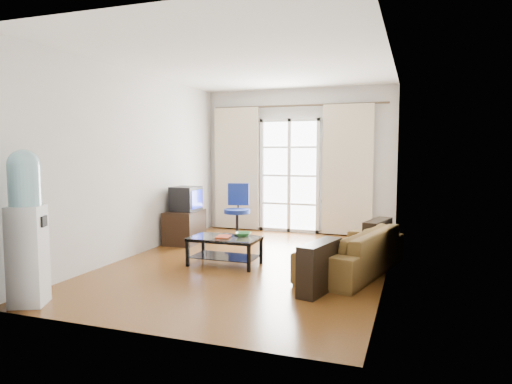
% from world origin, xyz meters
% --- Properties ---
extents(floor, '(5.20, 5.20, 0.00)m').
position_xyz_m(floor, '(0.00, 0.00, 0.00)').
color(floor, brown).
rests_on(floor, ground).
extents(ceiling, '(5.20, 5.20, 0.00)m').
position_xyz_m(ceiling, '(0.00, 0.00, 2.70)').
color(ceiling, white).
rests_on(ceiling, wall_back).
extents(wall_back, '(3.60, 0.02, 2.70)m').
position_xyz_m(wall_back, '(0.00, 2.60, 1.35)').
color(wall_back, silver).
rests_on(wall_back, floor).
extents(wall_front, '(3.60, 0.02, 2.70)m').
position_xyz_m(wall_front, '(0.00, -2.60, 1.35)').
color(wall_front, silver).
rests_on(wall_front, floor).
extents(wall_left, '(0.02, 5.20, 2.70)m').
position_xyz_m(wall_left, '(-1.80, 0.00, 1.35)').
color(wall_left, silver).
rests_on(wall_left, floor).
extents(wall_right, '(0.02, 5.20, 2.70)m').
position_xyz_m(wall_right, '(1.80, 0.00, 1.35)').
color(wall_right, silver).
rests_on(wall_right, floor).
extents(french_door, '(1.16, 0.06, 2.15)m').
position_xyz_m(french_door, '(-0.15, 2.54, 1.07)').
color(french_door, white).
rests_on(french_door, wall_back).
extents(curtain_rod, '(3.30, 0.04, 0.04)m').
position_xyz_m(curtain_rod, '(0.00, 2.50, 2.38)').
color(curtain_rod, '#4C3F2D').
rests_on(curtain_rod, wall_back).
extents(curtain_left, '(0.90, 0.07, 2.35)m').
position_xyz_m(curtain_left, '(-1.20, 2.48, 1.20)').
color(curtain_left, beige).
rests_on(curtain_left, curtain_rod).
extents(curtain_right, '(0.90, 0.07, 2.35)m').
position_xyz_m(curtain_right, '(0.95, 2.48, 1.20)').
color(curtain_right, beige).
rests_on(curtain_right, curtain_rod).
extents(radiator, '(0.64, 0.12, 0.64)m').
position_xyz_m(radiator, '(0.80, 2.50, 0.33)').
color(radiator, gray).
rests_on(radiator, floor).
extents(sofa, '(2.27, 1.64, 0.56)m').
position_xyz_m(sofa, '(1.39, -0.02, 0.28)').
color(sofa, brown).
rests_on(sofa, floor).
extents(coffee_table, '(0.94, 0.54, 0.38)m').
position_xyz_m(coffee_table, '(-0.30, -0.22, 0.25)').
color(coffee_table, silver).
rests_on(coffee_table, floor).
extents(bowl, '(0.30, 0.30, 0.05)m').
position_xyz_m(bowl, '(-0.08, -0.07, 0.41)').
color(bowl, '#2F834C').
rests_on(bowl, coffee_table).
extents(book, '(0.26, 0.30, 0.02)m').
position_xyz_m(book, '(-0.39, -0.27, 0.39)').
color(book, '#B51634').
rests_on(book, coffee_table).
extents(remote, '(0.16, 0.08, 0.02)m').
position_xyz_m(remote, '(-0.15, -0.06, 0.39)').
color(remote, black).
rests_on(remote, coffee_table).
extents(tv_stand, '(0.55, 0.78, 0.54)m').
position_xyz_m(tv_stand, '(-1.52, 0.93, 0.27)').
color(tv_stand, black).
rests_on(tv_stand, floor).
extents(crt_tv, '(0.46, 0.45, 0.41)m').
position_xyz_m(crt_tv, '(-1.52, 0.95, 0.75)').
color(crt_tv, black).
rests_on(crt_tv, tv_stand).
extents(task_chair, '(0.80, 0.80, 0.96)m').
position_xyz_m(task_chair, '(-0.87, 1.69, 0.28)').
color(task_chair, black).
rests_on(task_chair, floor).
extents(water_cooler, '(0.42, 0.42, 1.56)m').
position_xyz_m(water_cooler, '(-1.51, -2.35, 0.81)').
color(water_cooler, silver).
rests_on(water_cooler, floor).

